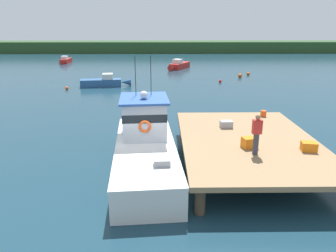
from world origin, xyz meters
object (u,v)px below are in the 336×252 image
Objects in this scene: mooring_buoy_spare_mooring at (220,81)px; moored_boat_far_left at (179,65)px; crate_single_far at (226,124)px; mooring_buoy_inshore at (67,88)px; bait_bucket at (263,114)px; moored_boat_far_right at (65,61)px; deckhand_by_the_boat at (257,134)px; mooring_buoy_channel_marker at (240,76)px; moored_boat_mid_harbor at (105,82)px; mooring_buoy_outer at (248,74)px; crate_stack_mid_dock at (309,147)px; main_fishing_boat at (145,144)px; crate_single_by_cleat at (250,142)px.

moored_boat_far_left is at bearing 109.16° from mooring_buoy_spare_mooring.
crate_single_far is 20.30m from mooring_buoy_inshore.
moored_boat_far_right is at bearing 120.66° from bait_bucket.
mooring_buoy_channel_marker is at bearing 78.14° from deckhand_by_the_boat.
moored_boat_far_right is (-10.13, 21.02, -0.04)m from moored_boat_mid_harbor.
moored_boat_far_left is 13.05× the size of mooring_buoy_outer.
crate_stack_mid_dock is 1.76× the size of bait_bucket.
mooring_buoy_inshore is (-3.39, -1.81, -0.28)m from moored_boat_mid_harbor.
main_fishing_boat is 7.43m from bait_bucket.
bait_bucket is at bearing -102.49° from mooring_buoy_outer.
moored_boat_far_left is at bearing -21.81° from moored_boat_far_right.
moored_boat_mid_harbor reaches higher than mooring_buoy_inshore.
mooring_buoy_inshore is at bearing -151.86° from moored_boat_mid_harbor.
mooring_buoy_outer is (7.04, 28.37, -1.85)m from deckhand_by_the_boat.
moored_boat_far_right is at bearing 110.79° from main_fishing_boat.
deckhand_by_the_boat is 3.96× the size of mooring_buoy_outer.
bait_bucket is 17.80m from mooring_buoy_spare_mooring.
deckhand_by_the_boat is 46.61m from moored_boat_far_right.
deckhand_by_the_boat is at bearing -172.63° from crate_stack_mid_dock.
crate_single_far is at bearing -51.56° from mooring_buoy_inshore.
moored_boat_far_right is 0.86× the size of moored_boat_far_left.
mooring_buoy_spare_mooring is (7.08, 21.50, -0.84)m from main_fishing_boat.
mooring_buoy_spare_mooring is at bearing 83.23° from crate_single_by_cleat.
deckhand_by_the_boat is 3.29× the size of mooring_buoy_channel_marker.
mooring_buoy_inshore is at bearing 128.44° from crate_single_far.
crate_single_by_cleat is at bearing -64.47° from moored_boat_far_right.
mooring_buoy_inshore is (-11.67, -15.46, -0.31)m from moored_boat_far_left.
deckhand_by_the_boat is at bearing -101.86° from mooring_buoy_channel_marker.
deckhand_by_the_boat reaches higher than mooring_buoy_spare_mooring.
crate_single_by_cleat is 5.10m from bait_bucket.
mooring_buoy_inshore is at bearing 124.13° from deckhand_by_the_boat.
crate_single_by_cleat is at bearing -87.68° from moored_boat_far_left.
moored_boat_far_right is 19.83m from moored_boat_far_left.
mooring_buoy_spare_mooring is at bearing -70.84° from moored_boat_far_left.
crate_single_far is 0.11× the size of moored_boat_far_left.
crate_stack_mid_dock is 5.12m from bait_bucket.
deckhand_by_the_boat is at bearing -87.65° from moored_boat_far_left.
bait_bucket is 20.53m from mooring_buoy_inshore.
moored_boat_far_right is (-15.38, 40.50, -0.60)m from main_fishing_boat.
mooring_buoy_spare_mooring is (0.67, 17.75, -1.21)m from bait_bucket.
mooring_buoy_outer is at bearing 24.22° from mooring_buoy_inshore.
mooring_buoy_spare_mooring is 16.17m from mooring_buoy_inshore.
crate_single_by_cleat reaches higher than mooring_buoy_outer.
moored_boat_far_right is at bearing 117.85° from crate_stack_mid_dock.
deckhand_by_the_boat is 27.12m from mooring_buoy_channel_marker.
bait_bucket reaches higher than moored_boat_mid_harbor.
crate_single_far is at bearing -106.82° from mooring_buoy_outer.
crate_single_far is 0.13× the size of moored_boat_far_right.
moored_boat_mid_harbor is at bearing 126.54° from bait_bucket.
crate_single_far is 1.21× the size of mooring_buoy_channel_marker.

